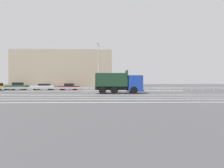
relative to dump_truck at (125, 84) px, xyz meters
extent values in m
plane|color=#424244|center=(-4.73, 1.77, -1.33)|extent=(320.00, 320.00, 0.00)
cube|color=silver|center=(-0.97, -1.81, -1.33)|extent=(57.39, 0.16, 0.01)
cube|color=silver|center=(-0.97, -3.59, -1.33)|extent=(57.39, 0.16, 0.01)
cube|color=silver|center=(-0.97, -6.27, -1.33)|extent=(57.39, 0.16, 0.01)
cube|color=silver|center=(-0.97, -8.19, -1.33)|extent=(57.39, 0.16, 0.01)
cube|color=silver|center=(-0.97, -10.29, -1.33)|extent=(57.39, 0.16, 0.01)
cube|color=gray|center=(-4.73, 4.22, -1.24)|extent=(31.56, 1.10, 0.18)
cube|color=#9EA0A5|center=(-4.73, 5.34, -0.71)|extent=(57.39, 0.04, 0.32)
cylinder|color=#ADADB2|center=(-20.50, 5.34, -1.02)|extent=(0.09, 0.09, 0.62)
cylinder|color=#ADADB2|center=(-18.40, 5.34, -1.02)|extent=(0.09, 0.09, 0.62)
cylinder|color=#ADADB2|center=(-16.30, 5.34, -1.02)|extent=(0.09, 0.09, 0.62)
cylinder|color=#ADADB2|center=(-14.19, 5.34, -1.02)|extent=(0.09, 0.09, 0.62)
cylinder|color=#ADADB2|center=(-12.09, 5.34, -1.02)|extent=(0.09, 0.09, 0.62)
cylinder|color=#ADADB2|center=(-9.99, 5.34, -1.02)|extent=(0.09, 0.09, 0.62)
cylinder|color=#ADADB2|center=(-7.88, 5.34, -1.02)|extent=(0.09, 0.09, 0.62)
cylinder|color=#ADADB2|center=(-5.78, 5.34, -1.02)|extent=(0.09, 0.09, 0.62)
cylinder|color=#ADADB2|center=(-3.68, 5.34, -1.02)|extent=(0.09, 0.09, 0.62)
cylinder|color=#ADADB2|center=(-1.57, 5.34, -1.02)|extent=(0.09, 0.09, 0.62)
cylinder|color=#ADADB2|center=(0.53, 5.34, -1.02)|extent=(0.09, 0.09, 0.62)
cylinder|color=#ADADB2|center=(2.63, 5.34, -1.02)|extent=(0.09, 0.09, 0.62)
cylinder|color=#ADADB2|center=(4.74, 5.34, -1.02)|extent=(0.09, 0.09, 0.62)
cylinder|color=#ADADB2|center=(6.84, 5.34, -1.02)|extent=(0.09, 0.09, 0.62)
cylinder|color=#ADADB2|center=(8.94, 5.34, -1.02)|extent=(0.09, 0.09, 0.62)
cylinder|color=#ADADB2|center=(11.05, 5.34, -1.02)|extent=(0.09, 0.09, 0.62)
cylinder|color=#ADADB2|center=(13.15, 5.34, -1.02)|extent=(0.09, 0.09, 0.62)
cylinder|color=#ADADB2|center=(15.25, 5.34, -1.02)|extent=(0.09, 0.09, 0.62)
cylinder|color=#ADADB2|center=(17.36, 5.34, -1.02)|extent=(0.09, 0.09, 0.62)
cube|color=#19389E|center=(1.43, 0.01, 0.15)|extent=(2.08, 2.46, 2.34)
cube|color=black|center=(2.47, 0.02, 0.57)|extent=(0.05, 2.10, 0.88)
cube|color=black|center=(2.51, 0.02, -0.86)|extent=(0.12, 2.39, 0.24)
cube|color=black|center=(-2.00, -0.02, -0.54)|extent=(4.82, 1.38, 0.53)
cube|color=#193823|center=(-2.00, -0.02, -0.22)|extent=(4.64, 2.38, 0.12)
cube|color=#193823|center=(-2.01, 1.10, 0.74)|extent=(4.62, 0.14, 1.80)
cube|color=#193823|center=(-2.00, -1.14, 0.74)|extent=(4.62, 0.14, 1.80)
cube|color=#193823|center=(0.25, 0.00, 0.96)|extent=(0.12, 2.34, 2.25)
cube|color=#193823|center=(-4.26, -0.04, 0.74)|extent=(0.12, 2.34, 1.80)
cylinder|color=black|center=(1.11, 1.20, -0.81)|extent=(1.04, 0.33, 1.04)
cylinder|color=black|center=(1.13, -1.19, -0.81)|extent=(1.04, 0.33, 1.04)
cylinder|color=black|center=(-1.65, 1.18, -0.81)|extent=(1.04, 0.33, 1.04)
cylinder|color=black|center=(-1.63, -1.21, -0.81)|extent=(1.04, 0.33, 1.04)
cylinder|color=black|center=(-3.34, 1.17, -0.81)|extent=(1.04, 0.33, 1.04)
cylinder|color=black|center=(-3.32, -1.22, -0.81)|extent=(1.04, 0.33, 1.04)
cylinder|color=white|center=(2.78, 4.22, -1.16)|extent=(0.16, 0.16, 0.35)
cylinder|color=black|center=(2.78, 4.22, -0.81)|extent=(0.16, 0.16, 0.35)
cylinder|color=white|center=(2.78, 4.22, -0.46)|extent=(0.16, 0.16, 0.35)
cylinder|color=black|center=(2.78, 4.22, -0.11)|extent=(0.16, 0.16, 0.35)
cylinder|color=white|center=(2.78, 4.22, 0.24)|extent=(0.16, 0.16, 0.35)
cylinder|color=#1E4CB2|center=(2.78, 4.22, 0.81)|extent=(0.80, 0.03, 0.80)
cylinder|color=white|center=(2.78, 4.22, 0.81)|extent=(0.86, 0.02, 0.86)
cylinder|color=#ADADB2|center=(-4.19, 4.16, 2.80)|extent=(0.18, 0.18, 8.27)
cylinder|color=#ADADB2|center=(-4.27, 2.96, 6.79)|extent=(0.26, 2.41, 0.10)
cube|color=silver|center=(-4.35, 1.76, 6.71)|extent=(0.71, 0.25, 0.12)
cylinder|color=black|center=(-24.66, 10.50, -1.03)|extent=(0.61, 0.22, 0.60)
cylinder|color=black|center=(-24.73, 8.89, -1.03)|extent=(0.61, 0.22, 0.60)
cube|color=#335B33|center=(-21.53, 9.36, -0.65)|extent=(3.94, 1.99, 0.76)
cube|color=black|center=(-21.41, 9.37, 0.03)|extent=(1.72, 1.60, 0.60)
cylinder|color=black|center=(-22.64, 8.47, -1.03)|extent=(0.62, 0.25, 0.60)
cylinder|color=black|center=(-22.77, 10.05, -1.03)|extent=(0.62, 0.25, 0.60)
cylinder|color=black|center=(-20.28, 8.68, -1.03)|extent=(0.62, 0.25, 0.60)
cylinder|color=black|center=(-20.42, 10.26, -1.03)|extent=(0.62, 0.25, 0.60)
cube|color=silver|center=(-16.16, 9.61, -0.69)|extent=(4.79, 2.11, 0.68)
cube|color=black|center=(-16.02, 9.62, -0.15)|extent=(2.06, 1.74, 0.39)
cylinder|color=black|center=(-17.57, 8.65, -1.03)|extent=(0.61, 0.23, 0.60)
cylinder|color=black|center=(-17.66, 10.42, -1.03)|extent=(0.61, 0.23, 0.60)
cylinder|color=black|center=(-14.66, 8.80, -1.03)|extent=(0.61, 0.23, 0.60)
cylinder|color=black|center=(-14.75, 10.57, -1.03)|extent=(0.61, 0.23, 0.60)
cube|color=maroon|center=(-10.85, 9.51, -0.74)|extent=(4.30, 2.00, 0.58)
cube|color=black|center=(-10.73, 9.52, -0.16)|extent=(1.83, 1.70, 0.57)
cylinder|color=black|center=(-12.14, 8.58, -1.03)|extent=(0.61, 0.22, 0.60)
cylinder|color=black|center=(-12.20, 10.36, -1.03)|extent=(0.61, 0.22, 0.60)
cylinder|color=black|center=(-9.51, 8.66, -1.03)|extent=(0.61, 0.22, 0.60)
cylinder|color=black|center=(-9.56, 10.44, -1.03)|extent=(0.61, 0.22, 0.60)
cube|color=tan|center=(-13.27, 16.62, 3.24)|extent=(23.10, 10.09, 9.14)
camera|label=1|loc=(-2.42, -22.28, 0.26)|focal=24.00mm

